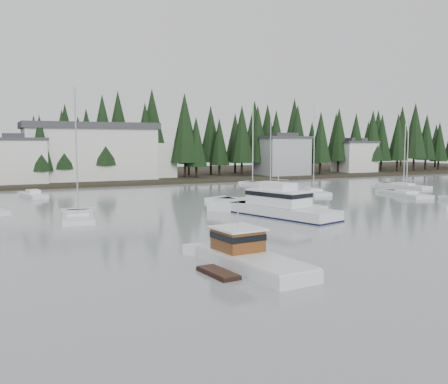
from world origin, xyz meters
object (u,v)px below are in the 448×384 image
object	(u,v)px
house_east_a	(282,155)
sailboat_3	(252,204)
sailboat_6	(403,187)
house_west	(19,160)
lobster_boat_brown	(248,260)
house_east_b	(354,156)
sailboat_8	(270,185)
harbor_inn	(101,152)
cabin_cruiser_center	(281,209)
runabout_1	(302,207)
sailboat_5	(313,193)
sailboat_7	(406,195)
runabout_3	(33,196)
sailboat_2	(78,219)

from	to	relation	value
house_east_a	sailboat_3	world-z (taller)	sailboat_3
sailboat_6	house_west	bearing A→B (deg)	60.24
house_west	lobster_boat_brown	bearing A→B (deg)	-82.85
sailboat_3	house_east_b	bearing A→B (deg)	-73.96
lobster_boat_brown	sailboat_8	distance (m)	58.40
harbor_inn	cabin_cruiser_center	world-z (taller)	harbor_inn
house_east_a	runabout_1	distance (m)	53.07
harbor_inn	house_west	bearing A→B (deg)	-167.48
lobster_boat_brown	sailboat_8	world-z (taller)	sailboat_8
runabout_1	sailboat_5	bearing A→B (deg)	-50.99
house_east_b	sailboat_6	world-z (taller)	sailboat_6
lobster_boat_brown	cabin_cruiser_center	bearing A→B (deg)	-42.82
sailboat_3	runabout_1	size ratio (longest dim) A/B	1.99
sailboat_6	sailboat_7	world-z (taller)	sailboat_7
house_west	sailboat_8	xyz separation A→B (m)	(39.93, -19.21, -4.59)
house_east_b	sailboat_8	world-z (taller)	sailboat_8
cabin_cruiser_center	sailboat_8	bearing A→B (deg)	-44.99
harbor_inn	sailboat_5	xyz separation A→B (m)	(23.84, -36.77, -5.70)
sailboat_5	runabout_3	xyz separation A→B (m)	(-38.39, 13.29, 0.05)
sailboat_3	sailboat_5	size ratio (longest dim) A/B	0.94
cabin_cruiser_center	sailboat_2	xyz separation A→B (m)	(-19.33, 7.10, -0.73)
house_east_b	sailboat_6	distance (m)	36.92
house_west	house_east_a	xyz separation A→B (m)	(54.00, -1.00, 0.25)
sailboat_3	runabout_3	size ratio (longest dim) A/B	1.80
sailboat_5	sailboat_7	bearing A→B (deg)	-113.31
house_east_a	house_east_b	size ratio (longest dim) A/B	1.11
lobster_boat_brown	runabout_3	world-z (taller)	lobster_boat_brown
sailboat_2	runabout_1	xyz separation A→B (m)	(24.95, -2.76, 0.06)
sailboat_3	sailboat_5	bearing A→B (deg)	-85.72
sailboat_6	runabout_3	size ratio (longest dim) A/B	1.61
cabin_cruiser_center	runabout_1	world-z (taller)	cabin_cruiser_center
house_east_b	runabout_1	size ratio (longest dim) A/B	1.50
cabin_cruiser_center	runabout_1	bearing A→B (deg)	-67.90
sailboat_2	sailboat_7	size ratio (longest dim) A/B	1.18
lobster_boat_brown	sailboat_5	bearing A→B (deg)	-46.11
sailboat_2	sailboat_3	bearing A→B (deg)	-73.12
sailboat_3	runabout_3	bearing A→B (deg)	25.62
house_west	sailboat_7	bearing A→B (deg)	-40.64
sailboat_3	sailboat_2	bearing A→B (deg)	74.94
sailboat_2	sailboat_7	bearing A→B (deg)	-78.55
cabin_cruiser_center	sailboat_8	world-z (taller)	sailboat_8
house_east_b	house_west	bearing A→B (deg)	-179.25
house_east_b	lobster_boat_brown	size ratio (longest dim) A/B	1.03
house_west	runabout_1	bearing A→B (deg)	-59.49
sailboat_8	cabin_cruiser_center	bearing A→B (deg)	133.13
runabout_3	sailboat_6	bearing A→B (deg)	-112.25
lobster_boat_brown	sailboat_8	xyz separation A→B (m)	(31.34, 49.27, -0.44)
sailboat_5	sailboat_2	bearing A→B (deg)	123.41
cabin_cruiser_center	lobster_boat_brown	bearing A→B (deg)	126.88
runabout_3	sailboat_8	bearing A→B (deg)	-99.90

